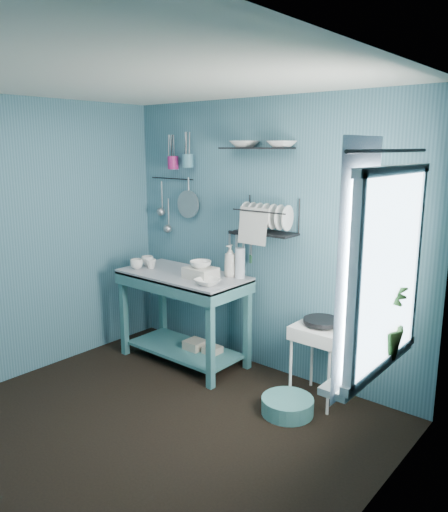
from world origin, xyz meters
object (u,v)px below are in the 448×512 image
Objects in this scene: water_bottle at (240,263)px; soap_bottle at (230,261)px; mug_left at (136,264)px; mug_mid at (151,264)px; mug_right at (147,261)px; storage_tin_large at (195,351)px; work_counter at (184,318)px; potted_plant at (382,319)px; colander at (188,204)px; floor_basin at (287,406)px; dish_rack at (266,216)px; frying_pan at (322,321)px; utensil_cup_magenta at (173,163)px; utensil_cup_teal at (188,161)px; hotplate_stand at (320,363)px; wash_tub at (201,273)px; storage_tin_small at (212,356)px.

soap_bottle is at bearing -168.69° from water_bottle.
mug_mid is (0.10, 0.10, -0.00)m from mug_left.
mug_right is at bearing -167.74° from soap_bottle.
storage_tin_large is at bearing -157.96° from water_bottle.
mug_right is at bearing -171.15° from work_counter.
water_bottle is at bearing 156.03° from potted_plant.
colander is 0.68× the size of floor_basin.
mug_mid is 1.31m from dish_rack.
mug_mid is 0.33× the size of frying_pan.
work_counter is 9.67× the size of utensil_cup_magenta.
frying_pan is 2.06m from utensil_cup_teal.
mug_left is 0.19× the size of hotplate_stand.
hotplate_stand is 2.96× the size of storage_tin_large.
mug_left is 0.44× the size of water_bottle.
wash_tub is 0.30m from soap_bottle.
mug_left is at bearing -169.14° from wash_tub.
storage_tin_large is at bearing -40.55° from utensil_cup_teal.
water_bottle reaches higher than storage_tin_large.
mug_right is 0.71m from colander.
utensil_cup_magenta reaches higher than floor_basin.
utensil_cup_teal is at bearing 143.71° from wash_tub.
mug_mid is at bearing -162.00° from soap_bottle.
utensil_cup_teal is (0.15, 0.39, 1.00)m from mug_mid.
water_bottle is at bearing 41.63° from wash_tub.
frying_pan is 0.55× the size of dish_rack.
water_bottle is (0.52, 0.22, 0.59)m from work_counter.
water_bottle reaches higher than work_counter.
floor_basin is (1.81, -0.04, -0.87)m from mug_left.
water_bottle is 1.00× the size of colander.
work_counter is 0.62m from mug_mid.
potted_plant is 1.13× the size of floor_basin.
mug_right is 1.16m from storage_tin_small.
water_bottle is 1.27× the size of storage_tin_large.
potted_plant is 2.18m from storage_tin_small.
hotplate_stand is at bearing 78.14° from floor_basin.
work_counter is 0.46m from storage_tin_small.
mug_right is 0.95× the size of utensil_cup_magenta.
dish_rack reaches higher than mug_right.
storage_tin_small is 0.48× the size of floor_basin.
floor_basin is (0.91, -0.40, -0.97)m from soap_bottle.
dish_rack reaches higher than potted_plant.
utensil_cup_teal reaches higher than storage_tin_small.
wash_tub is 0.43× the size of hotplate_stand.
potted_plant is at bearing -41.72° from frying_pan.
utensil_cup_teal is (-1.64, 0.17, 1.61)m from hotplate_stand.
frying_pan is at bearing 9.17° from wash_tub.
utensil_cup_teal is 0.31× the size of floor_basin.
mug_right is 0.44× the size of colander.
hotplate_stand is at bearing 7.23° from mug_mid.
soap_bottle is 1.39m from floor_basin.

